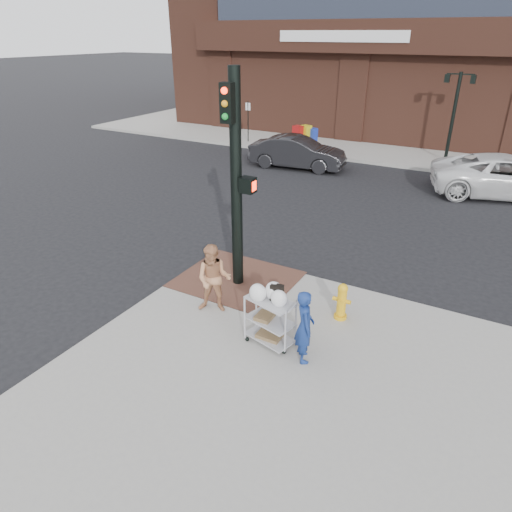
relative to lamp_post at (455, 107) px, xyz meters
The scene contains 14 objects.
ground 16.34m from the lamp_post, 97.13° to the right, with size 220.00×220.00×0.00m, color black.
brick_curb_ramp 15.52m from the lamp_post, 99.77° to the right, with size 2.80×2.40×0.01m, color brown.
lamp_post is the anchor object (origin of this frame).
parking_sign 10.64m from the lamp_post, behind, with size 0.05×0.05×2.20m, color black.
traffic_signal_pole 15.43m from the lamp_post, 99.24° to the right, with size 0.61×0.51×5.00m.
woman_blue 17.21m from the lamp_post, 89.60° to the right, with size 0.54×0.35×1.47m, color navy.
pedestrian_tan 16.77m from the lamp_post, 97.88° to the right, with size 0.77×0.60×1.58m, color tan.
sedan_dark 7.56m from the lamp_post, 144.19° to the right, with size 1.53×4.40×1.45m, color black.
minivan_white 5.29m from the lamp_post, 55.13° to the right, with size 2.59×5.61×1.56m, color white.
utility_cart 17.09m from the lamp_post, 92.27° to the right, with size 1.05×0.74×1.32m.
fire_hydrant 15.60m from the lamp_post, 89.02° to the right, with size 0.40×0.28×0.84m.
newsbox_red 7.70m from the lamp_post, behind, with size 0.48×0.44×1.15m, color #A11212.
newsbox_yellow 7.37m from the lamp_post, behind, with size 0.48×0.44×1.15m, color gold.
newsbox_blue 7.06m from the lamp_post, behind, with size 0.42×0.38×1.00m, color #1931A7.
Camera 1 is at (4.75, -7.61, 5.75)m, focal length 32.00 mm.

